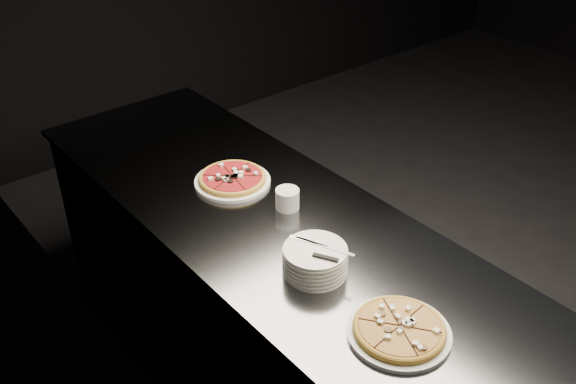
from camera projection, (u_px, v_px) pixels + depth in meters
floor at (562, 219)px, 3.82m from camera, size 5.00×5.00×0.00m
wall_left at (178, 132)px, 1.72m from camera, size 0.02×5.00×2.80m
counter at (286, 324)px, 2.43m from camera, size 0.74×2.44×0.92m
pizza_mushroom at (399, 330)px, 1.74m from camera, size 0.29×0.29×0.03m
pizza_tomato at (232, 179)px, 2.40m from camera, size 0.32×0.32×0.03m
plate_stack at (315, 260)px, 1.95m from camera, size 0.20×0.20×0.09m
cutlery at (321, 249)px, 1.92m from camera, size 0.08×0.21×0.01m
ramekin at (287, 198)px, 2.25m from camera, size 0.08×0.08×0.07m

